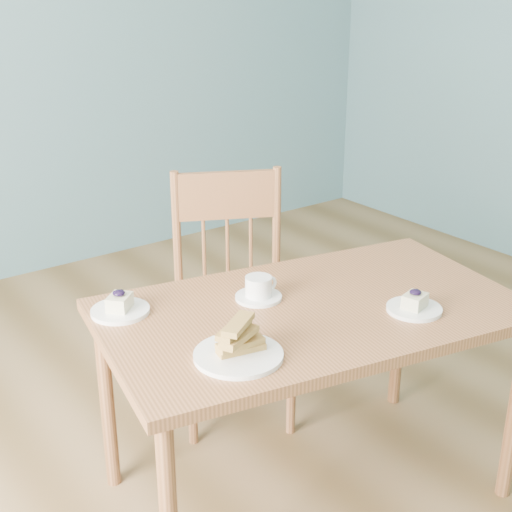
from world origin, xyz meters
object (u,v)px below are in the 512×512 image
dining_chair (233,296)px  coffee_cup (259,289)px  dining_table (311,327)px  cheesecake_plate_far (120,307)px  biscotti_plate (238,345)px  cheesecake_plate_near (414,305)px

dining_chair → coffee_cup: bearing=-87.5°
dining_table → cheesecake_plate_far: 0.58m
cheesecake_plate_far → dining_table: bearing=-32.4°
dining_table → dining_chair: dining_chair is taller
dining_chair → biscotti_plate: size_ratio=3.94×
dining_table → cheesecake_plate_near: bearing=-30.9°
cheesecake_plate_near → cheesecake_plate_far: (-0.71, 0.51, 0.00)m
dining_table → dining_chair: 0.58m
cheesecake_plate_far → biscotti_plate: size_ratio=0.73×
dining_chair → dining_table: bearing=-72.5°
dining_chair → cheesecake_plate_far: bearing=-130.1°
cheesecake_plate_near → dining_table: bearing=138.1°
cheesecake_plate_near → cheesecake_plate_far: bearing=144.3°
cheesecake_plate_near → dining_chair: bearing=100.2°
coffee_cup → cheesecake_plate_far: bearing=163.5°
coffee_cup → biscotti_plate: (-0.26, -0.26, 0.00)m
dining_table → biscotti_plate: size_ratio=5.80×
cheesecake_plate_near → coffee_cup: (-0.32, 0.35, 0.01)m
biscotti_plate → dining_chair: bearing=56.3°
dining_table → coffee_cup: (-0.09, 0.14, 0.10)m
coffee_cup → biscotti_plate: size_ratio=0.61×
cheesecake_plate_far → biscotti_plate: 0.44m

